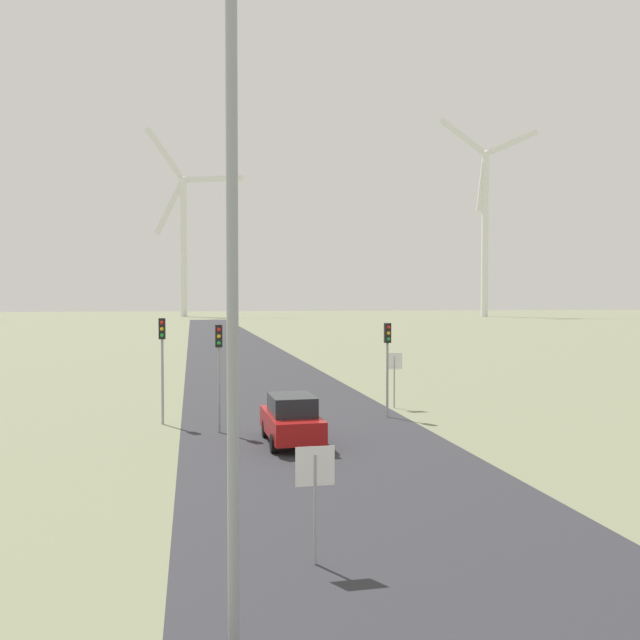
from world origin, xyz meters
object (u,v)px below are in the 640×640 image
at_px(streetlamp, 232,147).
at_px(car_approaching, 291,419).
at_px(stop_sign_near, 315,482).
at_px(traffic_light_post_near_left, 219,354).
at_px(wind_turbine_left, 183,232).
at_px(traffic_light_post_near_right, 388,349).
at_px(traffic_light_post_mid_left, 162,347).
at_px(wind_turbine_center, 485,219).
at_px(stop_sign_far, 394,370).

bearing_deg(streetlamp, car_approaching, 77.30).
bearing_deg(stop_sign_near, traffic_light_post_near_left, 95.91).
height_order(streetlamp, wind_turbine_left, wind_turbine_left).
xyz_separation_m(traffic_light_post_near_right, car_approaching, (-5.11, -4.31, -2.23)).
relative_size(stop_sign_near, traffic_light_post_mid_left, 0.53).
bearing_deg(streetlamp, traffic_light_post_mid_left, 95.84).
height_order(traffic_light_post_near_left, wind_turbine_left, wind_turbine_left).
distance_m(streetlamp, traffic_light_post_near_right, 19.96).
bearing_deg(car_approaching, wind_turbine_center, 61.43).
distance_m(traffic_light_post_mid_left, car_approaching, 7.18).
bearing_deg(car_approaching, wind_turbine_left, 91.89).
bearing_deg(streetlamp, stop_sign_far, 65.20).
bearing_deg(stop_sign_near, traffic_light_post_near_right, 67.01).
height_order(stop_sign_near, car_approaching, stop_sign_near).
bearing_deg(traffic_light_post_near_right, streetlamp, -114.69).
bearing_deg(stop_sign_far, stop_sign_near, -113.35).
bearing_deg(wind_turbine_center, traffic_light_post_near_right, -117.80).
relative_size(stop_sign_near, wind_turbine_left, 0.04).
relative_size(car_approaching, wind_turbine_center, 0.07).
xyz_separation_m(streetlamp, traffic_light_post_mid_left, (-1.85, 18.06, -4.30)).
xyz_separation_m(stop_sign_near, car_approaching, (1.20, 10.56, -0.77)).
xyz_separation_m(stop_sign_near, wind_turbine_left, (-4.90, 195.03, 25.73)).
xyz_separation_m(stop_sign_far, traffic_light_post_mid_left, (-11.05, -1.84, 1.41)).
xyz_separation_m(stop_sign_far, car_approaching, (-6.19, -6.55, -1.00)).
height_order(car_approaching, wind_turbine_center, wind_turbine_center).
xyz_separation_m(streetlamp, traffic_light_post_near_left, (0.46, 15.87, -4.45)).
bearing_deg(traffic_light_post_near_left, traffic_light_post_near_right, 13.23).
height_order(stop_sign_near, traffic_light_post_mid_left, traffic_light_post_mid_left).
bearing_deg(traffic_light_post_near_right, car_approaching, -139.84).
xyz_separation_m(traffic_light_post_near_right, traffic_light_post_mid_left, (-9.97, 0.39, 0.19)).
xyz_separation_m(streetlamp, stop_sign_near, (1.81, 2.80, -5.94)).
relative_size(stop_sign_near, traffic_light_post_near_right, 0.56).
bearing_deg(traffic_light_post_near_right, traffic_light_post_near_left, -166.77).
height_order(streetlamp, wind_turbine_center, wind_turbine_center).
distance_m(traffic_light_post_near_right, wind_turbine_left, 182.12).
bearing_deg(wind_turbine_left, traffic_light_post_near_left, -88.88).
bearing_deg(wind_turbine_center, car_approaching, -118.57).
bearing_deg(traffic_light_post_mid_left, stop_sign_far, 9.48).
height_order(stop_sign_near, traffic_light_post_near_left, traffic_light_post_near_left).
bearing_deg(traffic_light_post_near_left, stop_sign_far, 24.78).
bearing_deg(wind_turbine_center, streetlamp, -117.49).
distance_m(stop_sign_near, traffic_light_post_near_left, 13.23).
bearing_deg(stop_sign_near, wind_turbine_left, 91.44).
bearing_deg(traffic_light_post_mid_left, stop_sign_near, -76.51).
distance_m(streetlamp, wind_turbine_left, 198.83).
xyz_separation_m(traffic_light_post_near_right, wind_turbine_center, (83.81, 158.98, 28.24)).
height_order(stop_sign_near, traffic_light_post_near_right, traffic_light_post_near_right).
height_order(stop_sign_far, wind_turbine_left, wind_turbine_left).
xyz_separation_m(stop_sign_near, wind_turbine_center, (90.13, 173.86, 29.69)).
relative_size(traffic_light_post_near_left, wind_turbine_center, 0.07).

